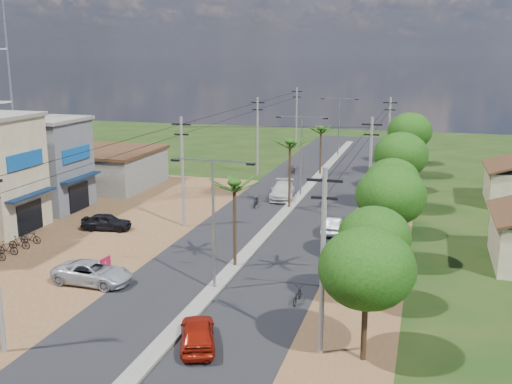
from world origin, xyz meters
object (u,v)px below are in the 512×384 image
at_px(car_parked_dark, 107,222).
at_px(car_parked_silver, 93,273).
at_px(car_red_near, 198,334).
at_px(moto_rider_east, 297,296).
at_px(car_silver_mid, 333,225).
at_px(roadside_sign, 106,264).
at_px(car_white_far, 282,191).

bearing_deg(car_parked_dark, car_parked_silver, -163.83).
bearing_deg(car_red_near, moto_rider_east, -140.55).
bearing_deg(car_silver_mid, car_red_near, 79.57).
relative_size(car_parked_dark, roadside_sign, 3.67).
bearing_deg(car_silver_mid, moto_rider_east, 89.59).
relative_size(car_red_near, car_silver_mid, 1.06).
height_order(car_red_near, car_parked_dark, car_red_near).
distance_m(car_silver_mid, car_white_far, 11.95).
relative_size(car_red_near, moto_rider_east, 2.41).
height_order(car_white_far, moto_rider_east, car_white_far).
xyz_separation_m(car_red_near, car_parked_silver, (-9.17, 5.81, -0.01)).
bearing_deg(car_white_far, car_parked_silver, -111.56).
distance_m(car_parked_silver, roadside_sign, 2.42).
bearing_deg(car_parked_silver, roadside_sign, 13.77).
height_order(moto_rider_east, roadside_sign, moto_rider_east).
relative_size(moto_rider_east, roadside_sign, 1.59).
bearing_deg(roadside_sign, car_red_near, -35.06).
distance_m(car_parked_silver, moto_rider_east, 12.72).
xyz_separation_m(car_white_far, moto_rider_east, (6.70, -24.17, -0.32)).
height_order(car_parked_silver, moto_rider_east, car_parked_silver).
height_order(car_red_near, roadside_sign, car_red_near).
relative_size(car_parked_silver, car_parked_dark, 1.26).
xyz_separation_m(car_silver_mid, moto_rider_east, (0.20, -14.14, -0.19)).
bearing_deg(car_white_far, car_red_near, -92.00).
distance_m(car_silver_mid, roadside_sign, 17.95).
distance_m(car_white_far, car_parked_silver, 25.46).
xyz_separation_m(car_red_near, car_parked_dark, (-14.23, 16.28, -0.03)).
bearing_deg(car_red_near, car_white_far, -105.69).
height_order(car_silver_mid, roadside_sign, car_silver_mid).
distance_m(car_silver_mid, moto_rider_east, 14.15).
bearing_deg(roadside_sign, car_parked_dark, 124.36).
relative_size(car_white_far, roadside_sign, 4.95).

